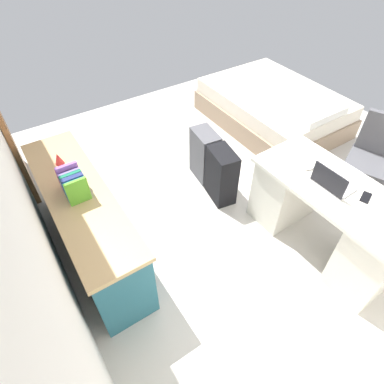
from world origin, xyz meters
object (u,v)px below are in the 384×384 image
credenza (87,223)px  figurine_small (58,159)px  bed (273,108)px  desk (327,217)px  computer_mouse (309,167)px  cell_phone_near_laptop (366,197)px  laptop (332,183)px  office_chair (370,165)px  suitcase_spare_grey (205,155)px  suitcase_black (221,175)px

credenza → figurine_small: figurine_small is taller
credenza → bed: (0.73, -2.97, -0.14)m
bed → desk: bearing=148.7°
computer_mouse → cell_phone_near_laptop: bearing=-169.4°
laptop → cell_phone_near_laptop: (-0.24, -0.14, -0.04)m
office_chair → suitcase_spare_grey: bearing=46.7°
office_chair → credenza: bearing=72.0°
cell_phone_near_laptop → figurine_small: 2.60m
laptop → cell_phone_near_laptop: 0.28m
laptop → bed: bearing=-33.3°
desk → credenza: 2.16m
suitcase_black → figurine_small: bearing=80.0°
desk → computer_mouse: computer_mouse is taller
suitcase_black → figurine_small: 1.61m
credenza → bed: size_ratio=0.95×
computer_mouse → figurine_small: size_ratio=0.91×
suitcase_spare_grey → computer_mouse: (-1.11, -0.33, 0.45)m
office_chair → suitcase_black: (0.81, 1.33, -0.11)m
desk → suitcase_black: desk is taller
desk → cell_phone_near_laptop: bearing=-154.7°
office_chair → cell_phone_near_laptop: office_chair is taller
office_chair → desk: bearing=103.9°
suitcase_spare_grey → computer_mouse: 1.25m
office_chair → computer_mouse: 1.00m
suitcase_black → cell_phone_near_laptop: bearing=-148.4°
desk → suitcase_black: 1.12m
computer_mouse → cell_phone_near_laptop: computer_mouse is taller
bed → suitcase_black: 1.73m
laptop → cell_phone_near_laptop: size_ratio=2.32×
credenza → computer_mouse: computer_mouse is taller
suitcase_spare_grey → laptop: bearing=-160.7°
suitcase_black → cell_phone_near_laptop: size_ratio=4.52×
office_chair → figurine_small: (1.33, 2.77, 0.40)m
desk → suitcase_spare_grey: 1.47m
desk → cell_phone_near_laptop: size_ratio=10.70×
office_chair → credenza: 2.91m
office_chair → bed: size_ratio=0.49×
credenza → suitcase_black: size_ratio=2.93×
office_chair → bed: 1.65m
credenza → bed: 3.06m
bed → figurine_small: size_ratio=17.31×
credenza → bed: bearing=-76.2°
bed → laptop: (-1.80, 1.18, 0.55)m
suitcase_spare_grey → cell_phone_near_laptop: 1.73m
credenza → figurine_small: (0.43, 0.00, 0.44)m
suitcase_black → bed: bearing=-52.4°
figurine_small → desk: bearing=-130.2°
computer_mouse → figurine_small: 2.21m
bed → cell_phone_near_laptop: (-2.04, 1.04, 0.51)m
desk → office_chair: (0.23, -0.92, 0.03)m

